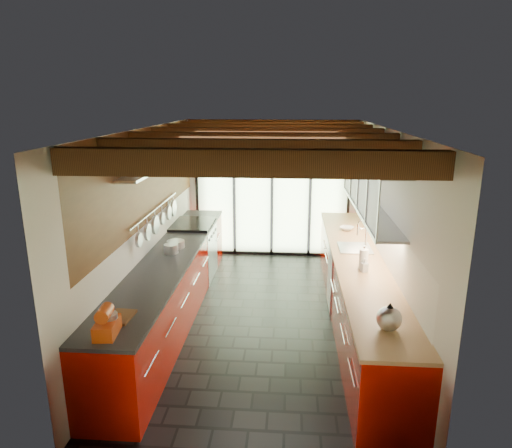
# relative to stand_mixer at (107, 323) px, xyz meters

# --- Properties ---
(ground) EXTENTS (5.50, 5.50, 0.00)m
(ground) POSITION_rel_stand_mixer_xyz_m (1.27, 2.24, -1.03)
(ground) COLOR black
(ground) RESTS_ON ground
(room_shell) EXTENTS (5.50, 5.50, 5.50)m
(room_shell) POSITION_rel_stand_mixer_xyz_m (1.27, 2.24, 0.62)
(room_shell) COLOR silver
(room_shell) RESTS_ON ground
(ceiling_beams) EXTENTS (3.14, 5.06, 4.90)m
(ceiling_beams) POSITION_rel_stand_mixer_xyz_m (1.27, 2.62, 1.43)
(ceiling_beams) COLOR #593316
(ceiling_beams) RESTS_ON ground
(glass_door) EXTENTS (2.95, 0.10, 2.90)m
(glass_door) POSITION_rel_stand_mixer_xyz_m (1.27, 4.94, 0.63)
(glass_door) COLOR #C6EAAD
(glass_door) RESTS_ON ground
(left_counter) EXTENTS (0.68, 5.00, 0.92)m
(left_counter) POSITION_rel_stand_mixer_xyz_m (-0.01, 2.24, -0.57)
(left_counter) COLOR #A70B00
(left_counter) RESTS_ON ground
(range_stove) EXTENTS (0.66, 0.90, 0.97)m
(range_stove) POSITION_rel_stand_mixer_xyz_m (-0.01, 3.69, -0.56)
(range_stove) COLOR silver
(range_stove) RESTS_ON ground
(right_counter) EXTENTS (0.68, 5.00, 0.92)m
(right_counter) POSITION_rel_stand_mixer_xyz_m (2.54, 2.24, -0.57)
(right_counter) COLOR #A70B00
(right_counter) RESTS_ON ground
(sink_assembly) EXTENTS (0.45, 0.52, 0.43)m
(sink_assembly) POSITION_rel_stand_mixer_xyz_m (2.56, 2.64, -0.07)
(sink_assembly) COLOR silver
(sink_assembly) RESTS_ON right_counter
(upper_cabinets_right) EXTENTS (0.34, 3.00, 3.00)m
(upper_cabinets_right) POSITION_rel_stand_mixer_xyz_m (2.70, 2.54, 0.82)
(upper_cabinets_right) COLOR silver
(upper_cabinets_right) RESTS_ON ground
(left_wall_fixtures) EXTENTS (0.28, 2.60, 0.96)m
(left_wall_fixtures) POSITION_rel_stand_mixer_xyz_m (-0.20, 2.49, 0.77)
(left_wall_fixtures) COLOR silver
(left_wall_fixtures) RESTS_ON ground
(stand_mixer) EXTENTS (0.21, 0.33, 0.29)m
(stand_mixer) POSITION_rel_stand_mixer_xyz_m (0.00, 0.00, 0.00)
(stand_mixer) COLOR #C7410F
(stand_mixer) RESTS_ON left_counter
(pot_large) EXTENTS (0.25, 0.25, 0.13)m
(pot_large) POSITION_rel_stand_mixer_xyz_m (-0.00, 2.25, -0.05)
(pot_large) COLOR silver
(pot_large) RESTS_ON left_counter
(pot_small) EXTENTS (0.34, 0.34, 0.10)m
(pot_small) POSITION_rel_stand_mixer_xyz_m (-0.00, 2.50, -0.06)
(pot_small) COLOR silver
(pot_small) RESTS_ON left_counter
(cutting_board) EXTENTS (0.24, 0.32, 0.03)m
(cutting_board) POSITION_rel_stand_mixer_xyz_m (-0.00, 0.31, -0.10)
(cutting_board) COLOR brown
(cutting_board) RESTS_ON left_counter
(kettle) EXTENTS (0.31, 0.33, 0.27)m
(kettle) POSITION_rel_stand_mixer_xyz_m (2.54, 0.29, 0.01)
(kettle) COLOR silver
(kettle) RESTS_ON right_counter
(paper_towel) EXTENTS (0.15, 0.15, 0.30)m
(paper_towel) POSITION_rel_stand_mixer_xyz_m (2.54, 1.84, 0.01)
(paper_towel) COLOR white
(paper_towel) RESTS_ON right_counter
(soap_bottle) EXTENTS (0.09, 0.10, 0.17)m
(soap_bottle) POSITION_rel_stand_mixer_xyz_m (2.54, 1.74, -0.03)
(soap_bottle) COLOR silver
(soap_bottle) RESTS_ON right_counter
(bowl) EXTENTS (0.29, 0.29, 0.05)m
(bowl) POSITION_rel_stand_mixer_xyz_m (2.54, 3.59, -0.09)
(bowl) COLOR silver
(bowl) RESTS_ON right_counter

